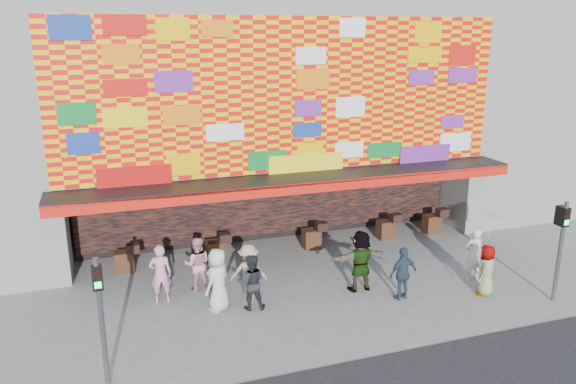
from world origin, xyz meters
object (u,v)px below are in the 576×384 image
(ped_b, at_px, (160,274))
(ped_c, at_px, (251,282))
(ped_f, at_px, (361,261))
(ped_h, at_px, (474,254))
(parasol, at_px, (491,227))
(signal_left, at_px, (100,307))
(ped_i, at_px, (197,264))
(ped_d, at_px, (249,272))
(signal_right, at_px, (561,240))
(ped_a, at_px, (218,280))
(ped_e, at_px, (403,273))
(ped_g, at_px, (486,270))

(ped_b, height_order, ped_c, ped_b)
(ped_f, relative_size, ped_h, 1.10)
(ped_f, relative_size, parasol, 1.04)
(signal_left, xyz_separation_m, ped_i, (2.74, 4.01, -1.02))
(parasol, bearing_deg, ped_h, 75.41)
(ped_i, bearing_deg, ped_d, 156.11)
(ped_i, bearing_deg, signal_left, 69.01)
(signal_right, height_order, ped_h, signal_right)
(signal_left, bearing_deg, ped_b, 65.72)
(signal_left, relative_size, ped_f, 1.60)
(ped_d, height_order, ped_f, ped_f)
(ped_f, bearing_deg, ped_d, -7.59)
(ped_a, relative_size, ped_c, 1.13)
(ped_d, xyz_separation_m, parasol, (6.70, -2.02, 1.30))
(ped_b, bearing_deg, ped_a, 152.24)
(ped_e, relative_size, ped_g, 1.04)
(ped_g, height_order, ped_h, ped_h)
(signal_left, distance_m, parasol, 10.80)
(ped_i, bearing_deg, ped_h, 179.37)
(ped_f, bearing_deg, parasol, 158.45)
(ped_h, bearing_deg, ped_a, -3.23)
(ped_f, height_order, parasol, parasol)
(signal_left, relative_size, signal_right, 1.00)
(ped_f, bearing_deg, ped_h, 174.02)
(ped_a, distance_m, ped_c, 0.93)
(ped_i, bearing_deg, signal_right, 170.82)
(ped_i, relative_size, parasol, 0.93)
(ped_h, xyz_separation_m, ped_i, (-8.27, 2.06, -0.02))
(ped_c, xyz_separation_m, ped_h, (7.05, -0.40, 0.06))
(ped_b, xyz_separation_m, ped_h, (9.40, -1.61, -0.02))
(ped_d, relative_size, ped_i, 0.99)
(ped_a, bearing_deg, ped_e, 125.34)
(ped_e, relative_size, parasol, 0.88)
(signal_right, height_order, ped_i, signal_right)
(ped_f, bearing_deg, ped_i, -16.66)
(ped_b, distance_m, ped_h, 9.54)
(ped_c, bearing_deg, ped_i, -40.96)
(signal_left, xyz_separation_m, ped_b, (1.60, 3.56, -0.98))
(ped_b, bearing_deg, signal_right, 167.39)
(ped_d, xyz_separation_m, ped_e, (4.22, -1.49, -0.03))
(ped_g, bearing_deg, ped_f, -60.64)
(ped_f, height_order, ped_h, ped_f)
(signal_left, relative_size, ped_h, 1.75)
(ped_b, relative_size, ped_h, 1.03)
(signal_right, bearing_deg, signal_left, 180.00)
(ped_h, bearing_deg, ped_i, -12.57)
(ped_d, bearing_deg, ped_a, 39.13)
(ped_a, bearing_deg, ped_h, 132.33)
(signal_left, height_order, ped_b, signal_left)
(ped_i, bearing_deg, parasol, 172.68)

